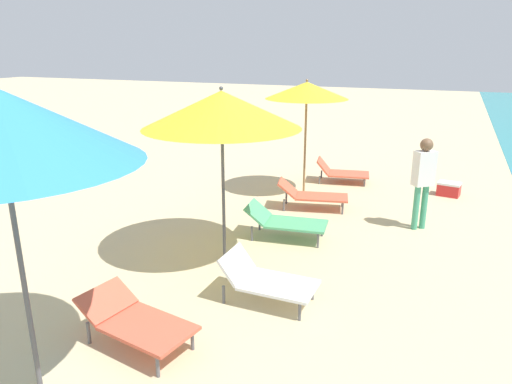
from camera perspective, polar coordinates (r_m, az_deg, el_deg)
name	(u,v)px	position (r m, az deg, el deg)	size (l,w,h in m)	color
lounger_second_shoreside	(136,320)	(5.66, -14.24, -14.67)	(1.43, 0.88, 0.55)	#D8593F
umbrella_third	(222,110)	(7.07, -4.15, 9.81)	(2.37, 2.37, 2.69)	#4C4C51
lounger_third_shoreside	(285,221)	(8.33, 3.48, -3.47)	(1.47, 0.80, 0.60)	#4CA572
lounger_third_inland	(266,279)	(6.35, 1.22, -10.42)	(1.23, 0.67, 0.63)	white
umbrella_farthest	(307,91)	(10.56, 6.11, 12.00)	(1.81, 1.81, 2.57)	olive
lounger_farthest_shoreside	(341,172)	(11.94, 10.17, 2.41)	(1.37, 0.88, 0.57)	#D8593F
lounger_farthest_inland	(311,194)	(9.87, 6.66, -0.30)	(1.52, 0.88, 0.60)	#D8593F
person_walking_near	(423,175)	(9.05, 19.44, 1.95)	(0.42, 0.40, 1.69)	#3F9972
cooler_box	(449,189)	(11.58, 22.11, 0.35)	(0.53, 0.43, 0.31)	red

